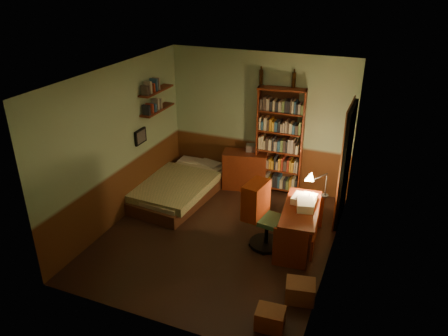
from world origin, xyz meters
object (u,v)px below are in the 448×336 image
at_px(desk_lamp, 326,181).
at_px(mini_stereo, 252,148).
at_px(desk, 300,227).
at_px(dresser, 245,170).
at_px(bookshelf, 279,142).
at_px(office_chair, 267,219).
at_px(cardboard_box_b, 300,291).
at_px(cardboard_box_a, 270,318).
at_px(bed, 180,181).

bearing_deg(desk_lamp, mini_stereo, 162.90).
bearing_deg(desk_lamp, desk, -98.81).
distance_m(dresser, bookshelf, 0.90).
distance_m(office_chair, cardboard_box_b, 1.30).
height_order(desk, desk_lamp, desk_lamp).
bearing_deg(cardboard_box_a, desk_lamp, 85.69).
bearing_deg(bookshelf, office_chair, -86.63).
xyz_separation_m(mini_stereo, desk_lamp, (1.60, -1.14, 0.13)).
height_order(bookshelf, desk_lamp, bookshelf).
distance_m(dresser, cardboard_box_a, 3.66).
bearing_deg(office_chair, dresser, 128.18).
xyz_separation_m(bookshelf, cardboard_box_b, (1.11, -2.80, -0.88)).
bearing_deg(bed, bookshelf, 33.59).
bearing_deg(desk, cardboard_box_b, -81.78).
height_order(desk, office_chair, office_chair).
relative_size(dresser, cardboard_box_a, 2.43).
xyz_separation_m(desk, desk_lamp, (0.26, 0.50, 0.59)).
xyz_separation_m(office_chair, cardboard_box_b, (0.77, -0.99, -0.34)).
bearing_deg(dresser, mini_stereo, 39.15).
distance_m(bookshelf, desk_lamp, 1.54).
bearing_deg(office_chair, desk_lamp, 52.94).
height_order(bookshelf, cardboard_box_a, bookshelf).
bearing_deg(dresser, office_chair, -73.15).
distance_m(office_chair, cardboard_box_a, 1.73).
distance_m(bookshelf, cardboard_box_b, 3.14).
bearing_deg(desk, desk_lamp, 56.72).
relative_size(dresser, bookshelf, 0.41).
relative_size(mini_stereo, cardboard_box_a, 0.68).
bearing_deg(cardboard_box_b, bed, 145.07).
relative_size(mini_stereo, desk_lamp, 0.45).
distance_m(dresser, office_chair, 1.98).
relative_size(desk, office_chair, 1.31).
relative_size(bookshelf, cardboard_box_a, 5.92).
xyz_separation_m(bed, cardboard_box_b, (2.75, -1.92, -0.17)).
bearing_deg(mini_stereo, desk, -66.48).
relative_size(dresser, desk_lamp, 1.58).
xyz_separation_m(desk_lamp, cardboard_box_b, (0.05, -1.70, -0.79)).
bearing_deg(office_chair, bed, 163.56).
relative_size(desk_lamp, office_chair, 0.55).
bearing_deg(mini_stereo, desk_lamp, -51.28).
height_order(bookshelf, office_chair, bookshelf).
bearing_deg(office_chair, cardboard_box_b, -43.61).
height_order(bed, desk_lamp, desk_lamp).
xyz_separation_m(bookshelf, desk_lamp, (1.07, -1.10, -0.08)).
relative_size(mini_stereo, cardboard_box_b, 0.62).
bearing_deg(bed, desk, -11.12).
xyz_separation_m(desk, cardboard_box_a, (0.08, -1.80, -0.20)).
bearing_deg(dresser, cardboard_box_b, -69.96).
bearing_deg(desk, cardboard_box_a, -93.38).
distance_m(bed, office_chair, 2.19).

